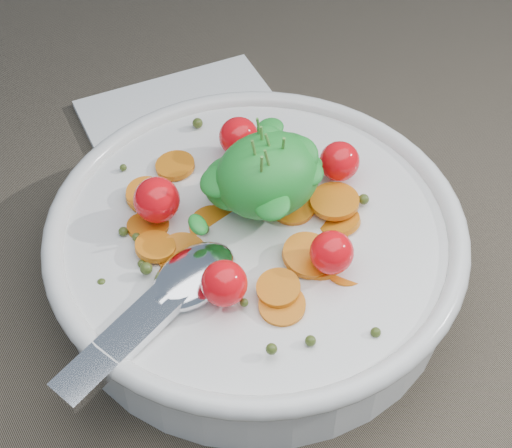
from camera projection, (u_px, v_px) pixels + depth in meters
ground at (250, 268)px, 0.61m from camera, size 6.00×6.00×0.00m
bowl at (256, 246)px, 0.58m from camera, size 0.33×0.30×0.13m
napkin at (190, 127)px, 0.72m from camera, size 0.19×0.18×0.01m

